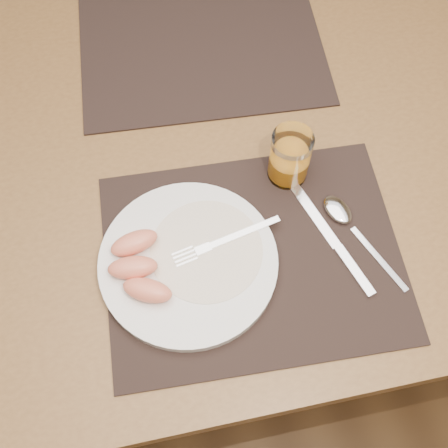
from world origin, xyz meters
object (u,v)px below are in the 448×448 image
plate (188,262)px  juice_glass (290,159)px  placemat_far (201,45)px  knife (337,247)px  table (216,169)px  spoon (344,217)px  placemat_near (253,256)px  fork (218,243)px

plate → juice_glass: 0.23m
placemat_far → knife: size_ratio=2.10×
placemat_far → plate: 0.45m
knife → table: bearing=121.9°
plate → spoon: bearing=6.2°
placemat_near → spoon: spoon is taller
juice_glass → fork: bearing=-141.5°
placemat_far → knife: bearing=-74.3°
table → placemat_far: placemat_far is taller
table → placemat_far: size_ratio=3.11×
fork → placemat_near: bearing=-25.5°
placemat_far → juice_glass: (0.09, -0.31, 0.05)m
table → juice_glass: bearing=-40.0°
placemat_near → fork: fork is taller
knife → juice_glass: 0.16m
placemat_far → knife: knife is taller
fork → knife: 0.18m
table → juice_glass: juice_glass is taller
juice_glass → plate: bearing=-145.8°
placemat_near → fork: size_ratio=2.58×
placemat_far → fork: size_ratio=2.58×
knife → spoon: 0.05m
table → plate: 0.25m
fork → spoon: bearing=2.9°
spoon → knife: bearing=-117.3°
table → placemat_near: size_ratio=3.11×
fork → juice_glass: bearing=38.5°
plate → juice_glass: juice_glass is taller
spoon → juice_glass: juice_glass is taller
fork → knife: size_ratio=0.81×
plate → knife: bearing=-4.7°
placemat_near → knife: size_ratio=2.10×
plate → fork: fork is taller
placemat_near → juice_glass: size_ratio=4.59×
table → placemat_far: bearing=85.5°
placemat_far → knife: 0.47m
table → placemat_far: (0.02, 0.22, 0.09)m
knife → spoon: bearing=62.7°
table → knife: 0.29m
placemat_far → juice_glass: 0.32m
plate → knife: (0.23, -0.02, -0.01)m
fork → juice_glass: (0.14, 0.11, 0.03)m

